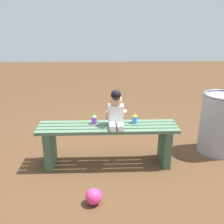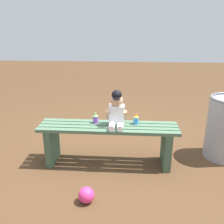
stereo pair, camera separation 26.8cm
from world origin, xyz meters
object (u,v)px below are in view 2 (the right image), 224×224
(sippy_cup_left, at_px, (95,118))
(park_bench, at_px, (108,138))
(sippy_cup_right, at_px, (136,119))
(toy_ball, at_px, (86,195))
(child_figure, at_px, (117,111))

(sippy_cup_left, bearing_deg, park_bench, -24.67)
(park_bench, xyz_separation_m, sippy_cup_right, (0.31, 0.07, 0.22))
(sippy_cup_left, distance_m, toy_ball, 0.89)
(sippy_cup_left, bearing_deg, sippy_cup_right, 0.00)
(sippy_cup_left, relative_size, sippy_cup_right, 1.00)
(sippy_cup_left, bearing_deg, child_figure, -13.97)
(park_bench, relative_size, sippy_cup_right, 12.58)
(sippy_cup_left, bearing_deg, toy_ball, -89.49)
(park_bench, height_order, sippy_cup_right, sippy_cup_right)
(child_figure, bearing_deg, toy_ball, -108.55)
(sippy_cup_right, bearing_deg, child_figure, -164.50)
(child_figure, distance_m, toy_ball, 0.94)
(sippy_cup_right, height_order, toy_ball, sippy_cup_right)
(park_bench, xyz_separation_m, sippy_cup_left, (-0.15, 0.07, 0.22))
(child_figure, relative_size, sippy_cup_left, 3.26)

